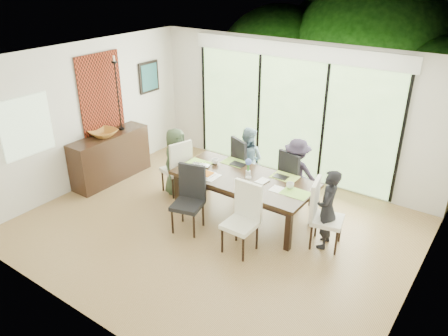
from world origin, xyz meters
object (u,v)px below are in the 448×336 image
Objects in this scene: bowl at (103,133)px; chair_near_left at (187,200)px; vase at (248,174)px; cup_c at (290,185)px; chair_far_left at (248,164)px; cup_a at (215,161)px; laptop at (200,166)px; cup_b at (248,179)px; sideboard at (111,157)px; person_far_right at (296,173)px; chair_far_right at (296,178)px; person_far_left at (248,160)px; table_top at (244,179)px; chair_near_right at (240,220)px; person_left_end at (176,161)px; chair_right_end at (328,215)px; person_right_end at (327,209)px; chair_left_end at (176,166)px.

chair_near_left is at bearing -10.55° from bowl.
vase is 0.97× the size of cup_c.
chair_far_left is 0.78m from cup_a.
laptop is 1.00m from cup_b.
person_far_right is at bearing 18.35° from sideboard.
cup_a is 1.00× the size of cup_c.
chair_far_right is 0.85× the size of person_far_right.
laptop is at bearing 65.91° from person_far_left.
cup_c is (1.30, 0.97, 0.24)m from chair_near_left.
table_top is 1.00m from person_far_right.
chair_near_right is (1.00, 0.00, 0.00)m from chair_near_left.
laptop is 3.30× the size of cup_b.
cup_c is at bearing -90.32° from person_left_end.
person_far_right is at bearing 108.90° from cup_c.
cup_c is (1.25, -0.75, 0.24)m from chair_far_left.
chair_right_end reaches higher than table_top.
chair_near_left is (-1.05, -1.72, 0.00)m from chair_far_right.
person_right_end is 1.25m from person_far_right.
chair_near_left is at bearing 100.99° from chair_right_end.
person_far_left is at bearing 53.61° from laptop.
chair_right_end is at bearing 4.24° from cup_b.
chair_left_end and chair_far_right have the same top height.
chair_right_end is 1.27m from chair_far_right.
person_right_end is 0.76× the size of sideboard.
chair_right_end is at bearing 4.14° from sideboard.
chair_left_end is 0.85× the size of person_far_right.
person_far_left is 0.74m from cup_a.
table_top is 2.18× the size of chair_far_right.
chair_near_left is 2.16m from person_right_end.
cup_b is (-0.40, -0.93, 0.15)m from person_far_right.
person_far_left is (1.05, 0.83, 0.09)m from chair_left_end.
chair_right_end and chair_far_right have the same top height.
chair_near_left reaches higher than bowl.
sideboard is (-3.72, -0.42, -0.31)m from cup_c.
chair_right_end is 0.10m from person_right_end.
chair_right_end is at bearing 107.78° from chair_left_end.
person_right_end is 2.19m from cup_a.
cup_a is 1.50m from cup_c.
chair_far_right is (1.00, 0.00, 0.00)m from chair_far_left.
person_left_end reaches higher than sideboard.
chair_near_right is 11.00× the size of cup_b.
chair_near_right reaches higher than vase.
cup_a is 1.24× the size of cup_b.
chair_near_right is 3.48m from bowl.
chair_far_right is 2.02m from chair_near_left.
person_right_end is 1.34m from cup_b.
person_left_end is 2.96m from person_right_end.
bowl is (-2.97, -0.47, 0.21)m from vase.
laptop is at bearing 99.03° from chair_left_end.
chair_far_right is at bearing 57.09° from table_top.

